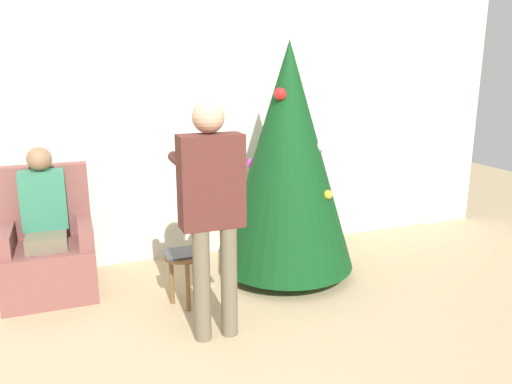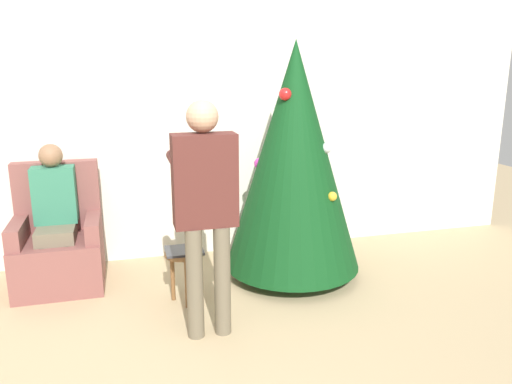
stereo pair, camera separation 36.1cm
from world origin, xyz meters
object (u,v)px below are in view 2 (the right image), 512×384
person_seated (55,210)px  side_stool (185,262)px  armchair (59,245)px  person_standing (205,198)px  christmas_tree (294,158)px

person_seated → side_stool: size_ratio=2.86×
armchair → side_stool: armchair is taller
armchair → side_stool: (1.04, -0.66, -0.01)m
person_seated → armchair: bearing=90.0°
armchair → person_seated: size_ratio=0.86×
armchair → person_standing: person_standing is taller
christmas_tree → armchair: size_ratio=1.97×
person_seated → side_stool: (1.04, -0.62, -0.35)m
person_seated → side_stool: bearing=-31.0°
person_standing → side_stool: size_ratio=3.82×
side_stool → person_standing: bearing=-78.9°
armchair → person_standing: size_ratio=0.64×
person_seated → person_standing: person_standing is taller
armchair → person_seated: 0.34m
person_standing → side_stool: bearing=101.1°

